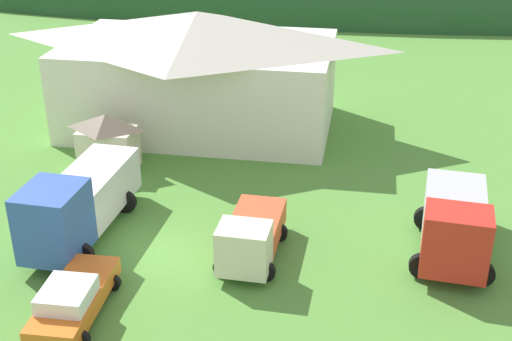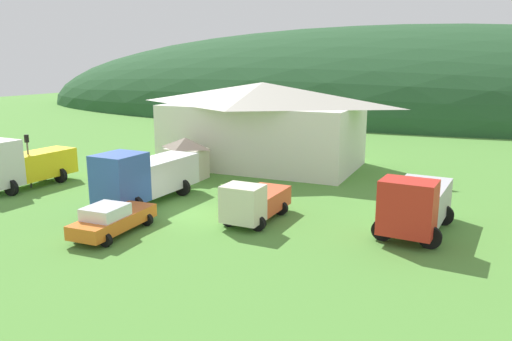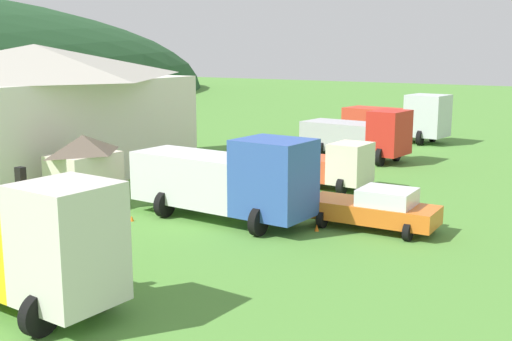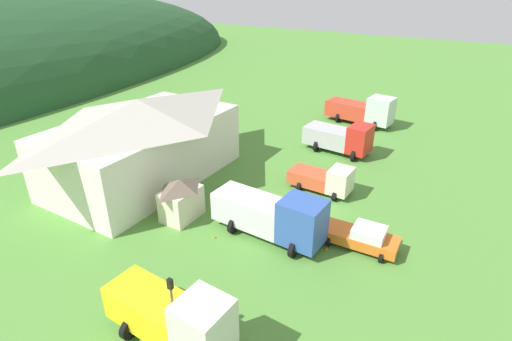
{
  "view_description": "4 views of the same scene",
  "coord_description": "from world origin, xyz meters",
  "px_view_note": "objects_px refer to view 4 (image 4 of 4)",
  "views": [
    {
      "loc": [
        8.54,
        -24.11,
        16.28
      ],
      "look_at": [
        3.61,
        4.93,
        1.94
      ],
      "focal_mm": 48.18,
      "sensor_mm": 36.0,
      "label": 1
    },
    {
      "loc": [
        15.07,
        -23.83,
        8.73
      ],
      "look_at": [
        2.42,
        4.46,
        1.93
      ],
      "focal_mm": 34.48,
      "sensor_mm": 36.0,
      "label": 2
    },
    {
      "loc": [
        -24.58,
        -13.61,
        6.97
      ],
      "look_at": [
        1.62,
        2.8,
        1.03
      ],
      "focal_mm": 45.09,
      "sensor_mm": 36.0,
      "label": 3
    },
    {
      "loc": [
        -23.71,
        -9.89,
        16.31
      ],
      "look_at": [
        2.86,
        6.02,
        1.04
      ],
      "focal_mm": 28.14,
      "sensor_mm": 36.0,
      "label": 4
    }
  ],
  "objects_px": {
    "play_shed_cream": "(181,198)",
    "depot_building": "(142,139)",
    "tow_truck_silver": "(364,110)",
    "service_pickup_orange": "(361,237)",
    "box_truck_blue": "(273,215)",
    "crane_truck_red": "(341,137)",
    "light_truck_cream": "(325,179)",
    "traffic_cone_near_pickup": "(215,238)",
    "flatbed_truck_yellow": "(175,318)",
    "traffic_light_west": "(172,303)",
    "traffic_cone_mid_row": "(326,250)"
  },
  "relations": [
    {
      "from": "box_truck_blue",
      "to": "light_truck_cream",
      "type": "distance_m",
      "value": 7.87
    },
    {
      "from": "play_shed_cream",
      "to": "depot_building",
      "type": "bearing_deg",
      "value": 64.1
    },
    {
      "from": "flatbed_truck_yellow",
      "to": "tow_truck_silver",
      "type": "relative_size",
      "value": 0.86
    },
    {
      "from": "traffic_cone_mid_row",
      "to": "service_pickup_orange",
      "type": "bearing_deg",
      "value": -51.53
    },
    {
      "from": "flatbed_truck_yellow",
      "to": "depot_building",
      "type": "bearing_deg",
      "value": 142.32
    },
    {
      "from": "traffic_light_west",
      "to": "traffic_cone_mid_row",
      "type": "xyz_separation_m",
      "value": [
        10.51,
        -3.67,
        -2.36
      ]
    },
    {
      "from": "tow_truck_silver",
      "to": "flatbed_truck_yellow",
      "type": "bearing_deg",
      "value": -80.05
    },
    {
      "from": "crane_truck_red",
      "to": "flatbed_truck_yellow",
      "type": "bearing_deg",
      "value": -81.7
    },
    {
      "from": "service_pickup_orange",
      "to": "traffic_cone_mid_row",
      "type": "relative_size",
      "value": 10.07
    },
    {
      "from": "depot_building",
      "to": "tow_truck_silver",
      "type": "bearing_deg",
      "value": -27.12
    },
    {
      "from": "flatbed_truck_yellow",
      "to": "traffic_light_west",
      "type": "distance_m",
      "value": 0.71
    },
    {
      "from": "play_shed_cream",
      "to": "tow_truck_silver",
      "type": "xyz_separation_m",
      "value": [
        26.96,
        -5.12,
        0.12
      ]
    },
    {
      "from": "tow_truck_silver",
      "to": "traffic_cone_near_pickup",
      "type": "bearing_deg",
      "value": -86.66
    },
    {
      "from": "light_truck_cream",
      "to": "traffic_cone_near_pickup",
      "type": "bearing_deg",
      "value": -109.77
    },
    {
      "from": "box_truck_blue",
      "to": "crane_truck_red",
      "type": "distance_m",
      "value": 16.32
    },
    {
      "from": "tow_truck_silver",
      "to": "service_pickup_orange",
      "type": "bearing_deg",
      "value": -66.37
    },
    {
      "from": "light_truck_cream",
      "to": "depot_building",
      "type": "bearing_deg",
      "value": -156.8
    },
    {
      "from": "traffic_light_west",
      "to": "box_truck_blue",
      "type": "bearing_deg",
      "value": -0.01
    },
    {
      "from": "depot_building",
      "to": "service_pickup_orange",
      "type": "xyz_separation_m",
      "value": [
        -0.13,
        -19.39,
        -2.85
      ]
    },
    {
      "from": "play_shed_cream",
      "to": "light_truck_cream",
      "type": "distance_m",
      "value": 11.79
    },
    {
      "from": "play_shed_cream",
      "to": "traffic_cone_near_pickup",
      "type": "bearing_deg",
      "value": -103.9
    },
    {
      "from": "depot_building",
      "to": "play_shed_cream",
      "type": "xyz_separation_m",
      "value": [
        -3.38,
        -6.96,
        -2.04
      ]
    },
    {
      "from": "play_shed_cream",
      "to": "traffic_light_west",
      "type": "relative_size",
      "value": 0.84
    },
    {
      "from": "light_truck_cream",
      "to": "traffic_light_west",
      "type": "bearing_deg",
      "value": -90.06
    },
    {
      "from": "flatbed_truck_yellow",
      "to": "box_truck_blue",
      "type": "height_order",
      "value": "flatbed_truck_yellow"
    },
    {
      "from": "depot_building",
      "to": "crane_truck_red",
      "type": "distance_m",
      "value": 19.13
    },
    {
      "from": "traffic_light_west",
      "to": "flatbed_truck_yellow",
      "type": "bearing_deg",
      "value": -126.79
    },
    {
      "from": "tow_truck_silver",
      "to": "traffic_cone_mid_row",
      "type": "bearing_deg",
      "value": -71.13
    },
    {
      "from": "flatbed_truck_yellow",
      "to": "service_pickup_orange",
      "type": "relative_size",
      "value": 1.36
    },
    {
      "from": "crane_truck_red",
      "to": "traffic_light_west",
      "type": "relative_size",
      "value": 1.79
    },
    {
      "from": "traffic_light_west",
      "to": "traffic_cone_near_pickup",
      "type": "relative_size",
      "value": 8.4
    },
    {
      "from": "traffic_cone_near_pickup",
      "to": "traffic_cone_mid_row",
      "type": "xyz_separation_m",
      "value": [
        2.71,
        -7.05,
        0.0
      ]
    },
    {
      "from": "flatbed_truck_yellow",
      "to": "traffic_cone_near_pickup",
      "type": "relative_size",
      "value": 15.36
    },
    {
      "from": "play_shed_cream",
      "to": "box_truck_blue",
      "type": "relative_size",
      "value": 0.4
    },
    {
      "from": "depot_building",
      "to": "service_pickup_orange",
      "type": "relative_size",
      "value": 3.35
    },
    {
      "from": "depot_building",
      "to": "play_shed_cream",
      "type": "bearing_deg",
      "value": -115.9
    },
    {
      "from": "box_truck_blue",
      "to": "traffic_light_west",
      "type": "height_order",
      "value": "traffic_light_west"
    },
    {
      "from": "tow_truck_silver",
      "to": "traffic_light_west",
      "type": "xyz_separation_m",
      "value": [
        -35.65,
        -1.85,
        0.6
      ]
    },
    {
      "from": "depot_building",
      "to": "tow_truck_silver",
      "type": "height_order",
      "value": "depot_building"
    },
    {
      "from": "light_truck_cream",
      "to": "tow_truck_silver",
      "type": "distance_m",
      "value": 18.05
    },
    {
      "from": "box_truck_blue",
      "to": "light_truck_cream",
      "type": "bearing_deg",
      "value": 88.84
    },
    {
      "from": "box_truck_blue",
      "to": "tow_truck_silver",
      "type": "bearing_deg",
      "value": 96.89
    },
    {
      "from": "traffic_light_west",
      "to": "service_pickup_orange",
      "type": "bearing_deg",
      "value": -24.6
    },
    {
      "from": "crane_truck_red",
      "to": "traffic_cone_near_pickup",
      "type": "relative_size",
      "value": 15.01
    },
    {
      "from": "crane_truck_red",
      "to": "tow_truck_silver",
      "type": "xyz_separation_m",
      "value": [
        9.44,
        0.63,
        0.16
      ]
    },
    {
      "from": "light_truck_cream",
      "to": "tow_truck_silver",
      "type": "height_order",
      "value": "tow_truck_silver"
    },
    {
      "from": "tow_truck_silver",
      "to": "crane_truck_red",
      "type": "bearing_deg",
      "value": -79.71
    },
    {
      "from": "flatbed_truck_yellow",
      "to": "crane_truck_red",
      "type": "xyz_separation_m",
      "value": [
        26.46,
        1.55,
        -0.17
      ]
    },
    {
      "from": "box_truck_blue",
      "to": "light_truck_cream",
      "type": "relative_size",
      "value": 1.54
    },
    {
      "from": "flatbed_truck_yellow",
      "to": "light_truck_cream",
      "type": "xyz_separation_m",
      "value": [
        18.02,
        -0.21,
        -0.61
      ]
    }
  ]
}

